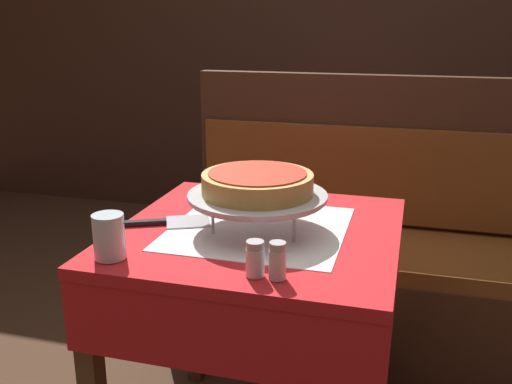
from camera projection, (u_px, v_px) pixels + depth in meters
dining_table_front at (259, 270)px, 1.52m from camera, size 0.72×0.72×0.73m
dining_table_rear at (351, 144)px, 2.92m from camera, size 0.78×0.78×0.73m
booth_bench at (354, 271)px, 2.23m from camera, size 1.36×0.50×1.05m
back_wall_panel at (357, 29)px, 3.32m from camera, size 6.00×0.04×2.40m
pizza_pan_stand at (259, 197)px, 1.45m from camera, size 0.36×0.36×0.10m
deep_dish_pizza at (259, 183)px, 1.44m from camera, size 0.28×0.28×0.06m
pizza_server at (162, 222)px, 1.51m from camera, size 0.28×0.17×0.01m
water_glass_near at (109, 236)px, 1.28m from camera, size 0.07×0.07×0.10m
salt_shaker at (255, 259)px, 1.20m from camera, size 0.04×0.04×0.08m
pepper_shaker at (278, 261)px, 1.18m from camera, size 0.04×0.04×0.08m
condiment_caddy at (346, 116)px, 2.91m from camera, size 0.12×0.12×0.16m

